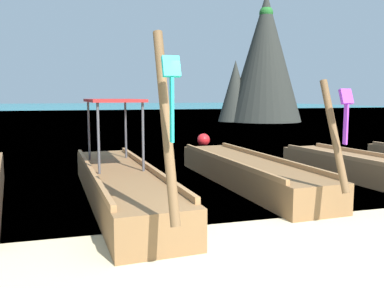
{
  "coord_description": "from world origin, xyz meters",
  "views": [
    {
      "loc": [
        -2.29,
        -3.58,
        2.1
      ],
      "look_at": [
        0.0,
        4.47,
        1.1
      ],
      "focal_mm": 37.36,
      "sensor_mm": 36.0,
      "label": 1
    }
  ],
  "objects": [
    {
      "name": "longtail_boat_violet_ribbon",
      "position": [
        1.54,
        5.08,
        0.31
      ],
      "size": [
        1.55,
        6.45,
        2.38
      ],
      "color": "brown",
      "rests_on": "ground"
    },
    {
      "name": "karst_rock",
      "position": [
        12.58,
        27.26,
        5.05
      ],
      "size": [
        6.88,
        6.14,
        10.59
      ],
      "color": "#2D302B",
      "rests_on": "ground"
    },
    {
      "name": "sea_water",
      "position": [
        0.0,
        62.47,
        0.0
      ],
      "size": [
        120.0,
        120.0,
        0.0
      ],
      "primitive_type": "plane",
      "color": "#147A89",
      "rests_on": "ground"
    },
    {
      "name": "longtail_boat_turquoise_ribbon",
      "position": [
        -1.51,
        4.36,
        0.37
      ],
      "size": [
        1.67,
        6.83,
        2.91
      ],
      "color": "brown",
      "rests_on": "ground"
    },
    {
      "name": "longtail_boat_blue_ribbon",
      "position": [
        4.55,
        4.59,
        0.3
      ],
      "size": [
        1.75,
        5.82,
        2.32
      ],
      "color": "olive",
      "rests_on": "ground"
    },
    {
      "name": "mooring_buoy_near",
      "position": [
        2.76,
        12.39,
        0.27
      ],
      "size": [
        0.53,
        0.53,
        0.53
      ],
      "color": "red",
      "rests_on": "sea_water"
    }
  ]
}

